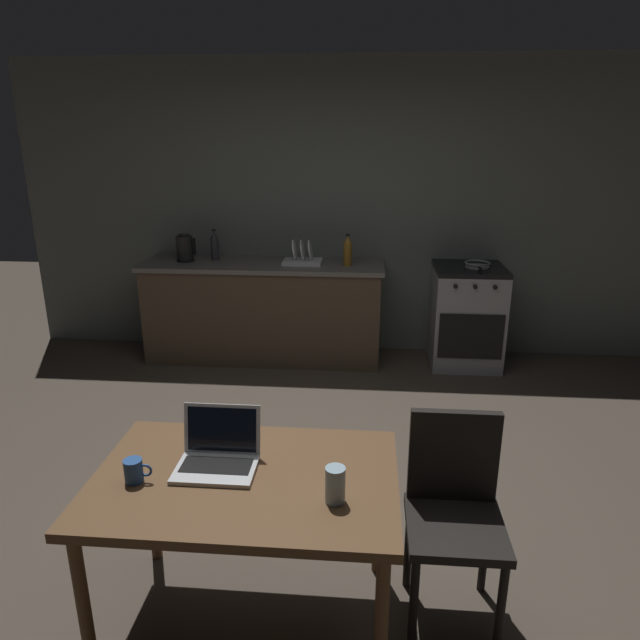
{
  "coord_description": "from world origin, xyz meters",
  "views": [
    {
      "loc": [
        0.32,
        -2.74,
        2.01
      ],
      "look_at": [
        0.01,
        0.83,
        0.84
      ],
      "focal_mm": 32.38,
      "sensor_mm": 36.0,
      "label": 1
    }
  ],
  "objects_px": {
    "chair": "(454,504)",
    "drinking_glass": "(335,485)",
    "bottle": "(348,251)",
    "coffee_mug": "(134,471)",
    "laptop": "(218,456)",
    "frying_pan": "(478,265)",
    "dining_table": "(246,491)",
    "bottle_b": "(215,245)",
    "electric_kettle": "(185,248)",
    "dish_rack": "(303,258)",
    "stove_oven": "(466,316)"
  },
  "relations": [
    {
      "from": "dining_table",
      "to": "chair",
      "type": "xyz_separation_m",
      "value": [
        0.85,
        0.16,
        -0.12
      ]
    },
    {
      "from": "electric_kettle",
      "to": "dish_rack",
      "type": "xyz_separation_m",
      "value": [
        1.06,
        0.0,
        -0.07
      ]
    },
    {
      "from": "bottle",
      "to": "dish_rack",
      "type": "distance_m",
      "value": 0.41
    },
    {
      "from": "bottle",
      "to": "stove_oven",
      "type": "bearing_deg",
      "value": 2.56
    },
    {
      "from": "chair",
      "to": "coffee_mug",
      "type": "bearing_deg",
      "value": 177.22
    },
    {
      "from": "chair",
      "to": "drinking_glass",
      "type": "xyz_separation_m",
      "value": [
        -0.48,
        -0.3,
        0.27
      ]
    },
    {
      "from": "stove_oven",
      "to": "coffee_mug",
      "type": "height_order",
      "value": "stove_oven"
    },
    {
      "from": "frying_pan",
      "to": "coffee_mug",
      "type": "height_order",
      "value": "frying_pan"
    },
    {
      "from": "electric_kettle",
      "to": "bottle_b",
      "type": "bearing_deg",
      "value": 17.58
    },
    {
      "from": "electric_kettle",
      "to": "chair",
      "type": "bearing_deg",
      "value": -54.88
    },
    {
      "from": "drinking_glass",
      "to": "dish_rack",
      "type": "relative_size",
      "value": 0.41
    },
    {
      "from": "dish_rack",
      "to": "dining_table",
      "type": "bearing_deg",
      "value": -87.82
    },
    {
      "from": "dish_rack",
      "to": "bottle_b",
      "type": "distance_m",
      "value": 0.82
    },
    {
      "from": "drinking_glass",
      "to": "bottle",
      "type": "bearing_deg",
      "value": 91.48
    },
    {
      "from": "electric_kettle",
      "to": "frying_pan",
      "type": "relative_size",
      "value": 0.63
    },
    {
      "from": "dish_rack",
      "to": "frying_pan",
      "type": "bearing_deg",
      "value": -1.14
    },
    {
      "from": "dish_rack",
      "to": "bottle_b",
      "type": "xyz_separation_m",
      "value": [
        -0.81,
        0.08,
        0.09
      ]
    },
    {
      "from": "stove_oven",
      "to": "bottle",
      "type": "height_order",
      "value": "bottle"
    },
    {
      "from": "dining_table",
      "to": "laptop",
      "type": "height_order",
      "value": "laptop"
    },
    {
      "from": "stove_oven",
      "to": "chair",
      "type": "relative_size",
      "value": 1.0
    },
    {
      "from": "electric_kettle",
      "to": "coffee_mug",
      "type": "distance_m",
      "value": 3.22
    },
    {
      "from": "stove_oven",
      "to": "dish_rack",
      "type": "height_order",
      "value": "dish_rack"
    },
    {
      "from": "stove_oven",
      "to": "bottle_b",
      "type": "bearing_deg",
      "value": 177.92
    },
    {
      "from": "frying_pan",
      "to": "bottle_b",
      "type": "height_order",
      "value": "bottle_b"
    },
    {
      "from": "chair",
      "to": "coffee_mug",
      "type": "distance_m",
      "value": 1.31
    },
    {
      "from": "laptop",
      "to": "bottle",
      "type": "xyz_separation_m",
      "value": [
        0.41,
        2.93,
        0.27
      ]
    },
    {
      "from": "dining_table",
      "to": "dish_rack",
      "type": "relative_size",
      "value": 3.55
    },
    {
      "from": "dining_table",
      "to": "chair",
      "type": "distance_m",
      "value": 0.87
    },
    {
      "from": "laptop",
      "to": "frying_pan",
      "type": "distance_m",
      "value": 3.33
    },
    {
      "from": "bottle",
      "to": "frying_pan",
      "type": "height_order",
      "value": "bottle"
    },
    {
      "from": "chair",
      "to": "electric_kettle",
      "type": "xyz_separation_m",
      "value": [
        -2.03,
        2.88,
        0.49
      ]
    },
    {
      "from": "frying_pan",
      "to": "dish_rack",
      "type": "bearing_deg",
      "value": 178.86
    },
    {
      "from": "bottle",
      "to": "coffee_mug",
      "type": "distance_m",
      "value": 3.16
    },
    {
      "from": "laptop",
      "to": "dining_table",
      "type": "bearing_deg",
      "value": -38.69
    },
    {
      "from": "bottle",
      "to": "dining_table",
      "type": "bearing_deg",
      "value": -95.42
    },
    {
      "from": "bottle_b",
      "to": "dining_table",
      "type": "bearing_deg",
      "value": -73.5
    },
    {
      "from": "dish_rack",
      "to": "bottle_b",
      "type": "bearing_deg",
      "value": 174.36
    },
    {
      "from": "electric_kettle",
      "to": "bottle",
      "type": "height_order",
      "value": "bottle"
    },
    {
      "from": "drinking_glass",
      "to": "coffee_mug",
      "type": "bearing_deg",
      "value": 175.66
    },
    {
      "from": "dining_table",
      "to": "dish_rack",
      "type": "distance_m",
      "value": 3.06
    },
    {
      "from": "dining_table",
      "to": "chair",
      "type": "relative_size",
      "value": 1.34
    },
    {
      "from": "chair",
      "to": "drinking_glass",
      "type": "distance_m",
      "value": 0.63
    },
    {
      "from": "dining_table",
      "to": "electric_kettle",
      "type": "distance_m",
      "value": 3.29
    },
    {
      "from": "laptop",
      "to": "bottle",
      "type": "relative_size",
      "value": 1.15
    },
    {
      "from": "bottle",
      "to": "laptop",
      "type": "bearing_deg",
      "value": -97.89
    },
    {
      "from": "laptop",
      "to": "frying_pan",
      "type": "xyz_separation_m",
      "value": [
        1.53,
        2.95,
        0.16
      ]
    },
    {
      "from": "dining_table",
      "to": "bottle",
      "type": "xyz_separation_m",
      "value": [
        0.28,
        2.99,
        0.38
      ]
    },
    {
      "from": "coffee_mug",
      "to": "bottle_b",
      "type": "distance_m",
      "value": 3.25
    },
    {
      "from": "coffee_mug",
      "to": "drinking_glass",
      "type": "bearing_deg",
      "value": -4.34
    },
    {
      "from": "stove_oven",
      "to": "electric_kettle",
      "type": "relative_size",
      "value": 3.63
    }
  ]
}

